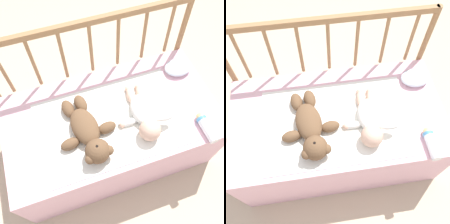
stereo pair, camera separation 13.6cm
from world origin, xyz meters
The scene contains 8 objects.
ground_plane centered at (0.00, 0.00, 0.00)m, with size 12.00×12.00×0.00m, color #C6B293.
crib_mattress centered at (0.00, 0.00, 0.25)m, with size 1.31×0.71×0.49m.
crib_rail centered at (0.00, 0.38, 0.63)m, with size 1.31×0.04×0.91m.
blanket centered at (-0.01, -0.05, 0.49)m, with size 0.88×0.55×0.01m.
teddy_bear centered at (-0.17, -0.09, 0.55)m, with size 0.34×0.47×0.14m.
baby centered at (0.17, -0.09, 0.54)m, with size 0.32×0.41×0.12m.
baby_bottle centered at (0.49, -0.27, 0.52)m, with size 0.06×0.19×0.06m.
small_pillow centered at (0.53, 0.18, 0.52)m, with size 0.18×0.14×0.06m.
Camera 1 is at (-0.24, -0.70, 1.80)m, focal length 40.00 mm.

